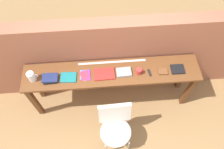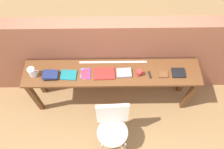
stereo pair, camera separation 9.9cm
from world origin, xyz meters
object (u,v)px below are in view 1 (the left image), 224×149
object	(u,v)px
multitool_folded	(149,73)
leather_journal_brown	(163,72)
chair_white_moulded	(115,126)
mug	(139,71)
book_open_centre	(104,74)
magazine_cycling	(68,77)
pamphlet_pile_colourful	(85,75)
book_stack_leftmost	(50,78)
book_repair_rightmost	(177,69)
pitcher_white	(31,76)

from	to	relation	value
multitool_folded	leather_journal_brown	xyz separation A→B (m)	(0.19, 0.00, 0.00)
chair_white_moulded	mug	size ratio (longest dim) A/B	8.10
multitool_folded	leather_journal_brown	size ratio (longest dim) A/B	0.85
mug	book_open_centre	bearing A→B (deg)	178.46
mug	leather_journal_brown	size ratio (longest dim) A/B	0.85
magazine_cycling	pamphlet_pile_colourful	distance (m)	0.23
pamphlet_pile_colourful	multitool_folded	bearing A→B (deg)	-1.84
multitool_folded	pamphlet_pile_colourful	bearing A→B (deg)	178.16
chair_white_moulded	pamphlet_pile_colourful	world-z (taller)	same
book_stack_leftmost	mug	distance (m)	1.22
magazine_cycling	mug	world-z (taller)	mug
book_stack_leftmost	book_open_centre	size ratio (longest dim) A/B	0.75
book_stack_leftmost	pamphlet_pile_colourful	bearing A→B (deg)	3.51
multitool_folded	book_repair_rightmost	distance (m)	0.40
multitool_folded	chair_white_moulded	bearing A→B (deg)	-130.90
book_open_centre	magazine_cycling	bearing A→B (deg)	-179.97
chair_white_moulded	book_open_centre	xyz separation A→B (m)	(-0.11, 0.63, 0.36)
mug	book_stack_leftmost	bearing A→B (deg)	-179.38
mug	multitool_folded	world-z (taller)	mug
book_open_centre	pitcher_white	bearing A→B (deg)	178.52
pitcher_white	book_stack_leftmost	world-z (taller)	pitcher_white
chair_white_moulded	multitool_folded	world-z (taller)	multitool_folded
book_open_centre	mug	world-z (taller)	mug
book_stack_leftmost	mug	xyz separation A→B (m)	(1.22, 0.01, 0.02)
magazine_cycling	book_open_centre	size ratio (longest dim) A/B	0.76
book_stack_leftmost	leather_journal_brown	size ratio (longest dim) A/B	1.66
pamphlet_pile_colourful	book_open_centre	distance (m)	0.26
pitcher_white	multitool_folded	xyz separation A→B (m)	(1.61, -0.02, -0.07)
pamphlet_pile_colourful	book_repair_rightmost	bearing A→B (deg)	-0.21
book_open_centre	leather_journal_brown	distance (m)	0.82
chair_white_moulded	mug	xyz separation A→B (m)	(0.37, 0.62, 0.40)
chair_white_moulded	magazine_cycling	bearing A→B (deg)	134.47
book_stack_leftmost	pamphlet_pile_colourful	world-z (taller)	book_stack_leftmost
chair_white_moulded	mug	bearing A→B (deg)	58.75
leather_journal_brown	chair_white_moulded	bearing A→B (deg)	-137.74
pamphlet_pile_colourful	book_open_centre	world-z (taller)	book_open_centre
mug	book_repair_rightmost	distance (m)	0.55
book_stack_leftmost	leather_journal_brown	xyz separation A→B (m)	(1.56, 0.00, -0.02)
multitool_folded	leather_journal_brown	bearing A→B (deg)	0.54
pamphlet_pile_colourful	mug	xyz separation A→B (m)	(0.75, -0.02, 0.04)
pitcher_white	multitool_folded	world-z (taller)	pitcher_white
mug	chair_white_moulded	bearing A→B (deg)	-121.25
chair_white_moulded	book_stack_leftmost	xyz separation A→B (m)	(-0.85, 0.60, 0.38)
magazine_cycling	multitool_folded	world-z (taller)	magazine_cycling
leather_journal_brown	multitool_folded	bearing A→B (deg)	-177.58
magazine_cycling	pamphlet_pile_colourful	world-z (taller)	magazine_cycling
pitcher_white	book_stack_leftmost	size ratio (longest dim) A/B	0.85
chair_white_moulded	multitool_folded	distance (m)	0.88
book_stack_leftmost	magazine_cycling	world-z (taller)	book_stack_leftmost
mug	book_repair_rightmost	xyz separation A→B (m)	(0.55, 0.01, -0.03)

